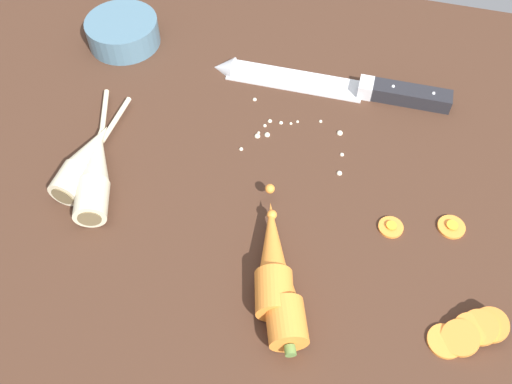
% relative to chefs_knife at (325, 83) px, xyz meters
% --- Properties ---
extents(ground_plane, '(1.20, 0.90, 0.04)m').
position_rel_chefs_knife_xyz_m(ground_plane, '(-0.05, -0.20, -0.03)').
color(ground_plane, '#42281C').
extents(chefs_knife, '(0.35, 0.05, 0.04)m').
position_rel_chefs_knife_xyz_m(chefs_knife, '(0.00, 0.00, 0.00)').
color(chefs_knife, silver).
rests_on(chefs_knife, ground_plane).
extents(whole_carrot, '(0.08, 0.18, 0.04)m').
position_rel_chefs_knife_xyz_m(whole_carrot, '(-0.00, -0.31, 0.01)').
color(whole_carrot, orange).
rests_on(whole_carrot, ground_plane).
extents(whole_carrot_second, '(0.09, 0.17, 0.04)m').
position_rel_chefs_knife_xyz_m(whole_carrot_second, '(0.02, -0.34, 0.01)').
color(whole_carrot_second, orange).
rests_on(whole_carrot_second, ground_plane).
extents(parsnip_front, '(0.04, 0.19, 0.04)m').
position_rel_chefs_knife_xyz_m(parsnip_front, '(-0.27, -0.23, 0.01)').
color(parsnip_front, beige).
rests_on(parsnip_front, ground_plane).
extents(parsnip_mid_left, '(0.10, 0.22, 0.04)m').
position_rel_chefs_knife_xyz_m(parsnip_mid_left, '(-0.25, -0.24, 0.01)').
color(parsnip_mid_left, beige).
rests_on(parsnip_mid_left, ground_plane).
extents(carrot_slice_stack, '(0.08, 0.06, 0.03)m').
position_rel_chefs_knife_xyz_m(carrot_slice_stack, '(0.22, -0.33, 0.00)').
color(carrot_slice_stack, orange).
rests_on(carrot_slice_stack, ground_plane).
extents(carrot_slice_stray_near, '(0.03, 0.03, 0.01)m').
position_rel_chefs_knife_xyz_m(carrot_slice_stray_near, '(0.12, -0.22, -0.00)').
color(carrot_slice_stray_near, orange).
rests_on(carrot_slice_stray_near, ground_plane).
extents(carrot_slice_stray_mid, '(0.03, 0.03, 0.01)m').
position_rel_chefs_knife_xyz_m(carrot_slice_stray_mid, '(0.19, -0.20, -0.00)').
color(carrot_slice_stray_mid, orange).
rests_on(carrot_slice_stray_mid, ground_plane).
extents(prep_bowl, '(0.11, 0.11, 0.04)m').
position_rel_chefs_knife_xyz_m(prep_bowl, '(-0.32, 0.02, 0.01)').
color(prep_bowl, slate).
rests_on(prep_bowl, ground_plane).
extents(mince_crumbs, '(0.15, 0.11, 0.01)m').
position_rel_chefs_knife_xyz_m(mince_crumbs, '(-0.03, -0.11, -0.00)').
color(mince_crumbs, beige).
rests_on(mince_crumbs, ground_plane).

